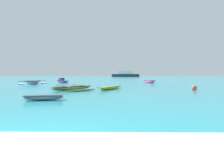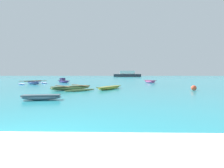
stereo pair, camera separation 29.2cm
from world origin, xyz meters
name	(u,v)px [view 1 (the left image)]	position (x,y,z in m)	size (l,w,h in m)	color
ground_plane	(7,156)	(0.00, 0.00, 0.00)	(240.00, 240.00, 0.00)	teal
moored_boat_0	(72,88)	(-2.01, 13.27, 0.20)	(4.69, 4.81, 0.43)	#7A9152
moored_boat_1	(110,88)	(1.60, 13.95, 0.16)	(2.46, 3.60, 0.28)	#D8D543
moored_boat_2	(149,81)	(7.80, 25.85, 0.26)	(1.79, 3.11, 0.46)	#CA5593
moored_boat_3	(44,97)	(-2.09, 6.84, 0.17)	(2.33, 0.96, 0.31)	slate
moored_boat_4	(63,81)	(-6.72, 26.26, 0.28)	(2.70, 2.59, 0.80)	#6E49A5
moored_boat_5	(33,83)	(-9.77, 21.86, 0.24)	(3.51, 3.96, 0.51)	#838ADA
mooring_buoy_0	(194,88)	(9.28, 12.81, 0.24)	(0.47, 0.47, 0.47)	#E54C2D
distant_ferry	(125,74)	(7.57, 82.63, 1.19)	(13.29, 2.92, 2.92)	#2D333D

